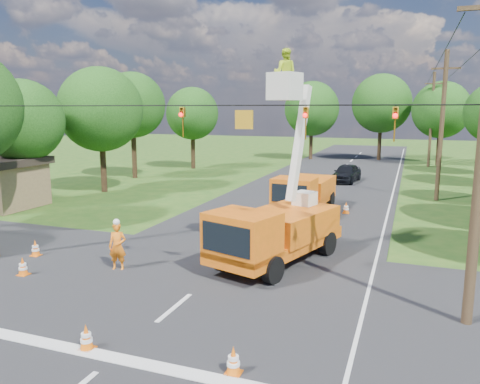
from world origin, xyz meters
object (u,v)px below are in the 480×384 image
at_px(tree_left_d, 100,110).
at_px(tree_far_a, 312,109).
at_px(traffic_cone_0, 86,338).
at_px(traffic_cone_3, 23,267).
at_px(tree_left_f, 192,114).
at_px(pole_right_mid, 442,125).
at_px(distant_car, 346,173).
at_px(second_truck, 304,192).
at_px(ground_worker, 117,246).
at_px(traffic_cone_4, 35,248).
at_px(traffic_cone_1, 233,361).
at_px(tree_left_c, 22,121).
at_px(tree_left_e, 132,105).
at_px(tree_far_b, 382,104).
at_px(tree_far_c, 441,110).
at_px(traffic_cone_2, 309,223).
at_px(traffic_cone_6, 346,208).
at_px(pole_right_far, 431,119).
at_px(bucket_truck, 276,221).

height_order(tree_left_d, tree_far_a, tree_far_a).
distance_m(traffic_cone_0, traffic_cone_3, 6.92).
bearing_deg(tree_left_f, pole_right_mid, -23.23).
relative_size(distant_car, traffic_cone_0, 6.43).
distance_m(second_truck, ground_worker, 13.43).
bearing_deg(traffic_cone_4, traffic_cone_1, -26.33).
height_order(ground_worker, traffic_cone_0, ground_worker).
relative_size(distant_car, pole_right_mid, 0.46).
bearing_deg(tree_left_f, traffic_cone_0, -68.41).
height_order(second_truck, tree_left_f, tree_left_f).
distance_m(tree_left_c, tree_left_e, 13.05).
relative_size(distant_car, tree_left_f, 0.54).
bearing_deg(tree_left_d, traffic_cone_3, -63.16).
distance_m(traffic_cone_1, tree_left_d, 27.42).
bearing_deg(tree_far_b, ground_worker, -98.63).
bearing_deg(distant_car, traffic_cone_4, -104.44).
relative_size(distant_car, tree_far_c, 0.50).
bearing_deg(tree_far_a, traffic_cone_2, -78.43).
xyz_separation_m(traffic_cone_0, traffic_cone_6, (4.16, 18.64, 0.00)).
xyz_separation_m(traffic_cone_6, tree_far_a, (-8.24, 29.43, 5.83)).
xyz_separation_m(traffic_cone_6, pole_right_far, (5.26, 26.43, 4.75)).
distance_m(ground_worker, traffic_cone_2, 10.37).
bearing_deg(traffic_cone_4, tree_far_a, 85.88).
bearing_deg(tree_left_c, traffic_cone_2, 0.37).
bearing_deg(bucket_truck, traffic_cone_0, -90.24).
bearing_deg(tree_far_c, traffic_cone_2, -102.95).
bearing_deg(traffic_cone_0, ground_worker, 117.17).
distance_m(traffic_cone_1, tree_left_f, 39.49).
relative_size(traffic_cone_6, tree_left_c, 0.09).
xyz_separation_m(traffic_cone_2, tree_left_d, (-16.94, 5.88, 5.77)).
distance_m(ground_worker, tree_left_d, 19.09).
xyz_separation_m(traffic_cone_0, traffic_cone_3, (-5.82, 3.74, 0.00)).
relative_size(distant_car, traffic_cone_2, 6.43).
bearing_deg(distant_car, tree_left_e, -161.25).
distance_m(traffic_cone_4, tree_left_d, 16.93).
height_order(tree_left_f, tree_far_b, tree_far_b).
bearing_deg(pole_right_far, tree_left_f, -156.77).
height_order(second_truck, tree_far_c, tree_far_c).
distance_m(ground_worker, tree_far_a, 42.87).
bearing_deg(traffic_cone_1, ground_worker, 142.26).
bearing_deg(tree_far_c, tree_left_c, -128.23).
relative_size(traffic_cone_1, tree_far_b, 0.07).
xyz_separation_m(traffic_cone_1, tree_left_d, (-18.06, 19.81, 5.77)).
bearing_deg(traffic_cone_2, pole_right_mid, 58.91).
relative_size(bucket_truck, tree_left_f, 1.01).
bearing_deg(second_truck, traffic_cone_3, -113.39).
distance_m(traffic_cone_2, pole_right_far, 31.93).
distance_m(ground_worker, tree_left_f, 31.88).
bearing_deg(pole_right_mid, traffic_cone_3, -125.56).
bearing_deg(tree_far_c, tree_left_f, -153.72).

